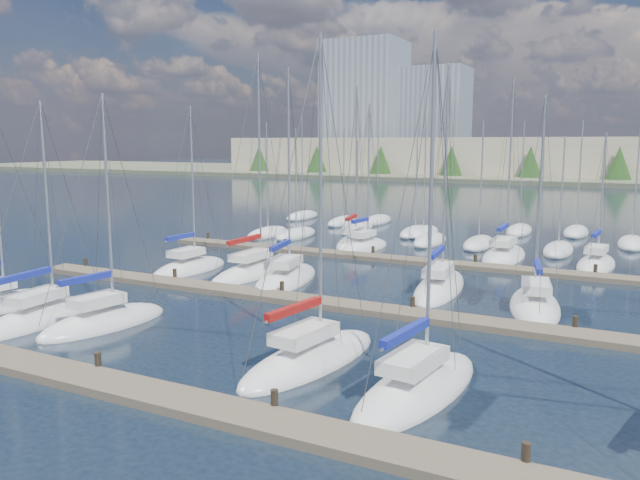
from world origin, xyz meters
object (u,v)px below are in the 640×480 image
at_px(sailboat_n, 354,242).
at_px(sailboat_p, 504,256).
at_px(sailboat_h, 190,268).
at_px(sailboat_i, 255,271).
at_px(sailboat_j, 286,278).
at_px(sailboat_l, 535,306).
at_px(sailboat_k, 440,287).
at_px(sailboat_c, 104,322).
at_px(sailboat_e, 418,388).
at_px(sailboat_q, 596,264).
at_px(sailboat_d, 310,359).
at_px(sailboat_o, 365,247).
at_px(sailboat_b, 44,317).

height_order(sailboat_n, sailboat_p, sailboat_p).
distance_m(sailboat_h, sailboat_i, 4.77).
height_order(sailboat_p, sailboat_j, sailboat_p).
xyz_separation_m(sailboat_l, sailboat_h, (-23.07, -0.44, 0.00)).
bearing_deg(sailboat_p, sailboat_k, -96.99).
xyz_separation_m(sailboat_k, sailboat_c, (-12.51, -14.81, -0.01)).
height_order(sailboat_e, sailboat_q, sailboat_e).
xyz_separation_m(sailboat_k, sailboat_j, (-9.55, -2.13, -0.01)).
bearing_deg(sailboat_i, sailboat_j, -18.83).
relative_size(sailboat_d, sailboat_p, 0.95).
bearing_deg(sailboat_o, sailboat_d, -66.39).
relative_size(sailboat_o, sailboat_e, 0.95).
height_order(sailboat_n, sailboat_i, sailboat_i).
bearing_deg(sailboat_o, sailboat_n, 141.26).
bearing_deg(sailboat_p, sailboat_h, -141.84).
bearing_deg(sailboat_b, sailboat_j, 59.48).
bearing_deg(sailboat_b, sailboat_e, -5.75).
xyz_separation_m(sailboat_l, sailboat_q, (2.18, 14.01, -0.00)).
bearing_deg(sailboat_d, sailboat_i, 138.39).
distance_m(sailboat_b, sailboat_k, 22.24).
xyz_separation_m(sailboat_h, sailboat_i, (4.60, 1.26, 0.01)).
relative_size(sailboat_i, sailboat_q, 1.50).
distance_m(sailboat_n, sailboat_d, 29.81).
xyz_separation_m(sailboat_b, sailboat_h, (-1.33, 13.17, 0.01)).
relative_size(sailboat_l, sailboat_h, 1.00).
xyz_separation_m(sailboat_h, sailboat_c, (4.73, -12.45, 0.00)).
bearing_deg(sailboat_o, sailboat_c, -90.79).
height_order(sailboat_d, sailboat_k, sailboat_k).
bearing_deg(sailboat_c, sailboat_b, -159.31).
height_order(sailboat_o, sailboat_l, sailboat_o).
distance_m(sailboat_l, sailboat_b, 25.65).
xyz_separation_m(sailboat_b, sailboat_i, (3.27, 14.43, 0.02)).
xyz_separation_m(sailboat_o, sailboat_e, (13.65, -27.15, -0.01)).
height_order(sailboat_n, sailboat_d, sailboat_n).
xyz_separation_m(sailboat_o, sailboat_j, (0.27, -13.54, -0.02)).
height_order(sailboat_h, sailboat_q, sailboat_h).
bearing_deg(sailboat_k, sailboat_l, -24.02).
height_order(sailboat_k, sailboat_h, sailboat_k).
height_order(sailboat_n, sailboat_l, sailboat_n).
bearing_deg(sailboat_n, sailboat_q, -13.28).
height_order(sailboat_k, sailboat_p, sailboat_p).
xyz_separation_m(sailboat_n, sailboat_o, (1.75, -1.68, -0.00)).
bearing_deg(sailboat_p, sailboat_b, -122.22).
distance_m(sailboat_j, sailboat_c, 13.02).
bearing_deg(sailboat_b, sailboat_l, 26.93).
distance_m(sailboat_d, sailboat_b, 14.90).
bearing_deg(sailboat_e, sailboat_l, 88.73).
relative_size(sailboat_c, sailboat_i, 0.77).
relative_size(sailboat_n, sailboat_l, 1.18).
bearing_deg(sailboat_k, sailboat_p, 77.82).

